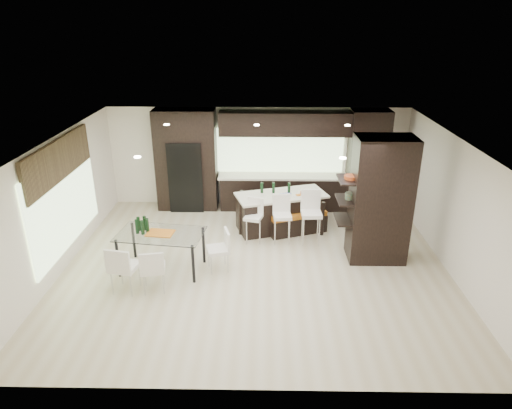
{
  "coord_description": "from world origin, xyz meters",
  "views": [
    {
      "loc": [
        0.16,
        -8.46,
        4.92
      ],
      "look_at": [
        0.0,
        0.6,
        1.15
      ],
      "focal_mm": 32.0,
      "sensor_mm": 36.0,
      "label": 1
    }
  ],
  "objects_px": {
    "kitchen_island": "(281,211)",
    "stool_right": "(311,223)",
    "dining_table": "(162,251)",
    "chair_near": "(153,271)",
    "chair_far": "(125,270)",
    "bench": "(296,221)",
    "floor_vase": "(362,233)",
    "stool_left": "(253,225)",
    "chair_end": "(218,252)",
    "stool_mid": "(282,224)"
  },
  "relations": [
    {
      "from": "stool_left",
      "to": "kitchen_island",
      "type": "bearing_deg",
      "value": 64.75
    },
    {
      "from": "stool_mid",
      "to": "floor_vase",
      "type": "xyz_separation_m",
      "value": [
        1.71,
        -0.64,
        0.1
      ]
    },
    {
      "from": "stool_right",
      "to": "chair_near",
      "type": "height_order",
      "value": "stool_right"
    },
    {
      "from": "kitchen_island",
      "to": "chair_far",
      "type": "bearing_deg",
      "value": -154.64
    },
    {
      "from": "stool_left",
      "to": "bench",
      "type": "relative_size",
      "value": 0.6
    },
    {
      "from": "stool_left",
      "to": "bench",
      "type": "xyz_separation_m",
      "value": [
        1.04,
        0.55,
        -0.15
      ]
    },
    {
      "from": "stool_left",
      "to": "floor_vase",
      "type": "xyz_separation_m",
      "value": [
        2.37,
        -0.66,
        0.14
      ]
    },
    {
      "from": "chair_near",
      "to": "chair_far",
      "type": "xyz_separation_m",
      "value": [
        -0.54,
        -0.02,
        0.03
      ]
    },
    {
      "from": "kitchen_island",
      "to": "stool_mid",
      "type": "xyz_separation_m",
      "value": [
        0.0,
        -0.77,
        0.01
      ]
    },
    {
      "from": "stool_mid",
      "to": "chair_near",
      "type": "xyz_separation_m",
      "value": [
        -2.52,
        -2.06,
        -0.04
      ]
    },
    {
      "from": "stool_right",
      "to": "chair_end",
      "type": "height_order",
      "value": "stool_right"
    },
    {
      "from": "dining_table",
      "to": "chair_end",
      "type": "height_order",
      "value": "dining_table"
    },
    {
      "from": "stool_left",
      "to": "chair_far",
      "type": "xyz_separation_m",
      "value": [
        -2.4,
        -2.09,
        0.02
      ]
    },
    {
      "from": "stool_right",
      "to": "dining_table",
      "type": "xyz_separation_m",
      "value": [
        -3.19,
        -1.25,
        -0.09
      ]
    },
    {
      "from": "kitchen_island",
      "to": "dining_table",
      "type": "height_order",
      "value": "kitchen_island"
    },
    {
      "from": "stool_left",
      "to": "stool_mid",
      "type": "height_order",
      "value": "stool_mid"
    },
    {
      "from": "chair_end",
      "to": "stool_mid",
      "type": "bearing_deg",
      "value": -62.24
    },
    {
      "from": "stool_right",
      "to": "chair_end",
      "type": "relative_size",
      "value": 1.25
    },
    {
      "from": "stool_mid",
      "to": "chair_near",
      "type": "relative_size",
      "value": 1.1
    },
    {
      "from": "stool_mid",
      "to": "stool_right",
      "type": "distance_m",
      "value": 0.66
    },
    {
      "from": "stool_mid",
      "to": "dining_table",
      "type": "distance_m",
      "value": 2.83
    },
    {
      "from": "kitchen_island",
      "to": "chair_near",
      "type": "height_order",
      "value": "kitchen_island"
    },
    {
      "from": "chair_end",
      "to": "stool_right",
      "type": "bearing_deg",
      "value": -73.55
    },
    {
      "from": "kitchen_island",
      "to": "bench",
      "type": "bearing_deg",
      "value": -45.85
    },
    {
      "from": "kitchen_island",
      "to": "chair_far",
      "type": "xyz_separation_m",
      "value": [
        -3.06,
        -2.85,
        0.0
      ]
    },
    {
      "from": "kitchen_island",
      "to": "dining_table",
      "type": "distance_m",
      "value": 3.24
    },
    {
      "from": "chair_far",
      "to": "chair_end",
      "type": "bearing_deg",
      "value": 36.1
    },
    {
      "from": "stool_right",
      "to": "dining_table",
      "type": "distance_m",
      "value": 3.42
    },
    {
      "from": "floor_vase",
      "to": "dining_table",
      "type": "relative_size",
      "value": 0.66
    },
    {
      "from": "stool_mid",
      "to": "chair_far",
      "type": "height_order",
      "value": "stool_mid"
    },
    {
      "from": "stool_right",
      "to": "floor_vase",
      "type": "bearing_deg",
      "value": -33.46
    },
    {
      "from": "stool_right",
      "to": "chair_far",
      "type": "xyz_separation_m",
      "value": [
        -3.72,
        -2.06,
        -0.06
      ]
    },
    {
      "from": "stool_right",
      "to": "dining_table",
      "type": "relative_size",
      "value": 0.59
    },
    {
      "from": "stool_left",
      "to": "chair_near",
      "type": "distance_m",
      "value": 2.79
    },
    {
      "from": "kitchen_island",
      "to": "chair_near",
      "type": "relative_size",
      "value": 2.58
    },
    {
      "from": "bench",
      "to": "floor_vase",
      "type": "bearing_deg",
      "value": -62.44
    },
    {
      "from": "dining_table",
      "to": "chair_near",
      "type": "distance_m",
      "value": 0.79
    },
    {
      "from": "kitchen_island",
      "to": "chair_far",
      "type": "height_order",
      "value": "chair_far"
    },
    {
      "from": "bench",
      "to": "chair_near",
      "type": "bearing_deg",
      "value": -158.03
    },
    {
      "from": "kitchen_island",
      "to": "stool_right",
      "type": "height_order",
      "value": "stool_right"
    },
    {
      "from": "stool_left",
      "to": "stool_right",
      "type": "xyz_separation_m",
      "value": [
        1.33,
        -0.04,
        0.08
      ]
    },
    {
      "from": "bench",
      "to": "chair_end",
      "type": "relative_size",
      "value": 1.74
    },
    {
      "from": "stool_right",
      "to": "floor_vase",
      "type": "relative_size",
      "value": 0.9
    },
    {
      "from": "stool_left",
      "to": "chair_end",
      "type": "distance_m",
      "value": 1.47
    },
    {
      "from": "bench",
      "to": "dining_table",
      "type": "distance_m",
      "value": 3.43
    },
    {
      "from": "bench",
      "to": "floor_vase",
      "type": "xyz_separation_m",
      "value": [
        1.33,
        -1.21,
        0.29
      ]
    },
    {
      "from": "dining_table",
      "to": "chair_far",
      "type": "relative_size",
      "value": 1.91
    },
    {
      "from": "bench",
      "to": "chair_near",
      "type": "distance_m",
      "value": 3.91
    },
    {
      "from": "stool_right",
      "to": "chair_far",
      "type": "height_order",
      "value": "stool_right"
    },
    {
      "from": "dining_table",
      "to": "chair_end",
      "type": "relative_size",
      "value": 2.12
    }
  ]
}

